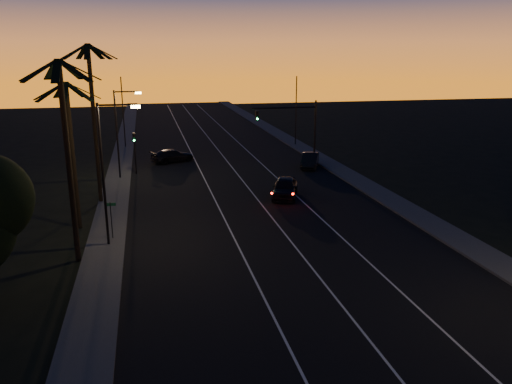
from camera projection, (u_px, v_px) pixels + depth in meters
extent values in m
cube|color=black|center=(247.00, 194.00, 43.31)|extent=(20.00, 170.00, 0.01)
cube|color=#353533|center=(114.00, 201.00, 40.96)|extent=(2.40, 170.00, 0.16)
cube|color=#353533|center=(367.00, 186.00, 45.62)|extent=(2.40, 170.00, 0.16)
cube|color=silver|center=(213.00, 196.00, 42.68)|extent=(0.12, 160.00, 0.01)
cube|color=silver|center=(253.00, 194.00, 43.41)|extent=(0.12, 160.00, 0.01)
cube|color=silver|center=(291.00, 191.00, 44.14)|extent=(0.12, 160.00, 0.01)
cylinder|color=black|center=(69.00, 165.00, 27.86)|extent=(0.32, 0.32, 11.50)
cube|color=black|center=(80.00, 70.00, 26.93)|extent=(2.18, 0.92, 1.18)
cube|color=black|center=(70.00, 69.00, 27.47)|extent=(1.25, 2.12, 1.18)
cube|color=black|center=(52.00, 70.00, 27.26)|extent=(1.34, 2.09, 1.18)
cube|color=black|center=(39.00, 70.00, 26.45)|extent=(2.18, 0.82, 1.18)
cube|color=black|center=(40.00, 71.00, 25.66)|extent=(1.90, 1.69, 1.18)
cube|color=black|center=(56.00, 71.00, 25.48)|extent=(0.45, 2.16, 1.18)
cube|color=black|center=(74.00, 70.00, 26.05)|extent=(1.95, 1.61, 1.18)
cylinder|color=black|center=(73.00, 158.00, 33.58)|extent=(0.32, 0.32, 10.00)
cube|color=black|center=(83.00, 90.00, 32.85)|extent=(2.18, 0.92, 1.18)
cube|color=black|center=(75.00, 90.00, 33.39)|extent=(1.25, 2.12, 1.18)
cube|color=black|center=(61.00, 90.00, 33.18)|extent=(1.34, 2.09, 1.18)
cube|color=black|center=(50.00, 91.00, 32.37)|extent=(2.18, 0.82, 1.18)
cube|color=black|center=(51.00, 92.00, 31.58)|extent=(1.90, 1.69, 1.18)
cube|color=black|center=(64.00, 92.00, 31.40)|extent=(0.45, 2.16, 1.18)
cube|color=black|center=(79.00, 91.00, 31.97)|extent=(1.95, 1.61, 1.18)
cylinder|color=black|center=(95.00, 127.00, 39.10)|extent=(0.32, 0.32, 12.50)
cube|color=black|center=(103.00, 51.00, 38.04)|extent=(2.18, 0.92, 1.18)
cube|color=black|center=(95.00, 51.00, 38.57)|extent=(1.25, 2.12, 1.18)
cube|color=black|center=(83.00, 51.00, 38.36)|extent=(1.34, 2.09, 1.18)
cube|color=black|center=(74.00, 51.00, 37.56)|extent=(2.18, 0.82, 1.18)
cube|color=black|center=(76.00, 51.00, 36.76)|extent=(1.90, 1.69, 1.18)
cube|color=black|center=(87.00, 51.00, 36.58)|extent=(0.45, 2.16, 1.18)
cube|color=black|center=(99.00, 51.00, 37.15)|extent=(1.95, 1.61, 1.18)
cylinder|color=black|center=(103.00, 177.00, 30.41)|extent=(0.16, 0.16, 9.00)
cylinder|color=black|center=(116.00, 105.00, 29.47)|extent=(2.20, 0.12, 0.12)
cube|color=#FFCD66|center=(136.00, 107.00, 29.74)|extent=(0.55, 0.26, 0.16)
cylinder|color=black|center=(117.00, 136.00, 47.41)|extent=(0.16, 0.16, 8.50)
cylinder|color=black|center=(126.00, 92.00, 46.54)|extent=(2.20, 0.12, 0.12)
cube|color=#FFCD66|center=(138.00, 93.00, 46.80)|extent=(0.55, 0.26, 0.16)
cylinder|color=black|center=(112.00, 221.00, 32.25)|extent=(0.06, 0.06, 2.60)
cube|color=#0C4926|center=(110.00, 204.00, 31.94)|extent=(0.70, 0.03, 0.20)
cylinder|color=black|center=(315.00, 133.00, 53.76)|extent=(0.20, 0.20, 7.00)
cylinder|color=black|center=(284.00, 108.00, 52.28)|extent=(7.00, 0.16, 0.16)
cube|color=black|center=(257.00, 116.00, 51.88)|extent=(0.32, 0.28, 1.00)
sphere|color=black|center=(257.00, 113.00, 51.63)|extent=(0.20, 0.20, 0.20)
sphere|color=black|center=(257.00, 116.00, 51.72)|extent=(0.20, 0.20, 0.20)
sphere|color=#14FF59|center=(257.00, 119.00, 51.80)|extent=(0.20, 0.20, 0.20)
cylinder|color=black|center=(135.00, 153.00, 50.18)|extent=(0.14, 0.14, 4.20)
cube|color=black|center=(134.00, 137.00, 49.75)|extent=(0.28, 0.25, 0.90)
sphere|color=black|center=(134.00, 135.00, 49.53)|extent=(0.18, 0.18, 0.18)
sphere|color=black|center=(134.00, 138.00, 49.61)|extent=(0.18, 0.18, 0.18)
sphere|color=#14FF59|center=(134.00, 141.00, 49.68)|extent=(0.18, 0.18, 0.18)
cylinder|color=black|center=(123.00, 113.00, 63.33)|extent=(0.14, 0.14, 9.00)
cylinder|color=black|center=(296.00, 111.00, 65.09)|extent=(0.14, 0.14, 9.00)
imported|color=black|center=(285.00, 187.00, 42.21)|extent=(3.53, 5.29, 1.67)
sphere|color=#FF0F05|center=(272.00, 193.00, 39.44)|extent=(0.18, 0.18, 0.18)
sphere|color=#FF0F05|center=(293.00, 194.00, 39.24)|extent=(0.18, 0.18, 0.18)
imported|color=black|center=(310.00, 160.00, 53.34)|extent=(3.30, 4.88, 1.52)
imported|color=black|center=(173.00, 156.00, 55.89)|extent=(5.33, 3.85, 1.43)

